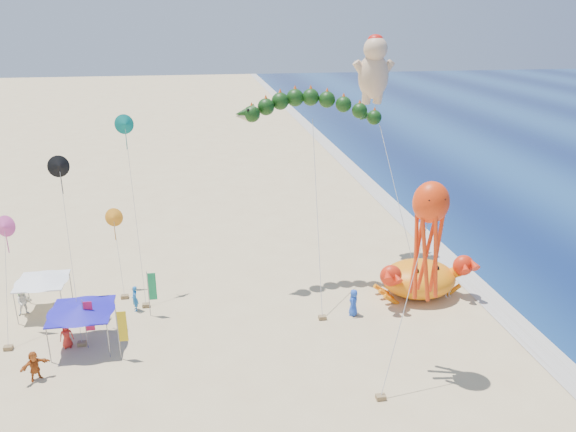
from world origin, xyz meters
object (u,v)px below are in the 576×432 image
object	(u,v)px
canopy_blue	(81,308)
canopy_white	(41,278)
dragon_kite	(310,112)
cherub_kite	(374,68)
octopus_kite	(428,232)
crab_inflatable	(419,278)

from	to	relation	value
canopy_blue	canopy_white	distance (m)	5.58
dragon_kite	canopy_white	size ratio (longest dim) A/B	4.03
cherub_kite	octopus_kite	size ratio (longest dim) A/B	1.59
octopus_kite	canopy_blue	bearing A→B (deg)	163.77
cherub_kite	canopy_white	bearing A→B (deg)	-164.08
crab_inflatable	dragon_kite	xyz separation A→B (m)	(-7.09, 4.13, 11.08)
octopus_kite	cherub_kite	bearing A→B (deg)	82.99
octopus_kite	dragon_kite	bearing A→B (deg)	106.83
canopy_white	cherub_kite	bearing A→B (deg)	15.92
crab_inflatable	canopy_white	bearing A→B (deg)	175.98
crab_inflatable	dragon_kite	world-z (taller)	dragon_kite
dragon_kite	canopy_blue	distance (m)	19.28
crab_inflatable	octopus_kite	world-z (taller)	octopus_kite
crab_inflatable	cherub_kite	distance (m)	16.09
dragon_kite	canopy_white	bearing A→B (deg)	-172.67
crab_inflatable	dragon_kite	bearing A→B (deg)	149.78
cherub_kite	octopus_kite	bearing A→B (deg)	-97.01
crab_inflatable	octopus_kite	xyz separation A→B (m)	(-3.37, -8.19, 6.84)
crab_inflatable	cherub_kite	world-z (taller)	cherub_kite
crab_inflatable	canopy_white	size ratio (longest dim) A/B	2.08
canopy_blue	dragon_kite	bearing A→B (deg)	24.62
crab_inflatable	canopy_blue	distance (m)	22.28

